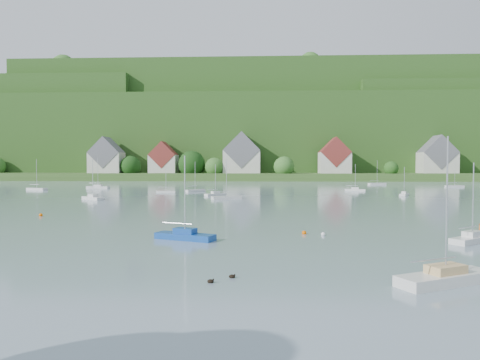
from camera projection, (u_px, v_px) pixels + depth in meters
The scene contains 15 objects.
far_shore_strip at pixel (232, 176), 210.19m from camera, with size 600.00×60.00×3.00m, color #34551F.
forested_ridge at pixel (240, 138), 277.86m from camera, with size 620.00×181.22×69.89m.
village_building_0 at pixel (107, 158), 199.40m from camera, with size 14.00×10.40×16.00m.
village_building_1 at pixel (164, 160), 200.30m from camera, with size 12.00×9.36×14.00m.
village_building_2 at pixel (242, 156), 197.67m from camera, with size 16.00×11.44×18.00m.
village_building_3 at pixel (334, 158), 193.91m from camera, with size 13.00×10.40×15.50m.
village_building_4 at pixel (437, 158), 195.88m from camera, with size 15.00×10.40×16.50m.
near_sailboat_1 at pixel (185, 235), 41.89m from camera, with size 5.97×3.67×7.81m.
near_sailboat_2 at pixel (446, 276), 26.39m from camera, with size 6.53×4.51×8.66m.
near_sailboat_3 at pixel (472, 238), 40.39m from camera, with size 5.10×4.43×7.17m.
mooring_buoy_1 at pixel (323, 235), 44.31m from camera, with size 0.42×0.42×0.42m, color white.
mooring_buoy_2 at pixel (304, 234), 45.13m from camera, with size 0.47×0.47×0.47m, color #F35F00.
mooring_buoy_3 at pixel (41, 216), 60.67m from camera, with size 0.50×0.50×0.50m, color #F35F00.
duck_pair at pixel (222, 279), 27.24m from camera, with size 1.62×1.45×0.29m.
far_sailboat_cluster at pixel (255, 188), 124.83m from camera, with size 202.06×76.22×8.71m.
Camera 1 is at (13.03, -9.76, 7.06)m, focal length 33.74 mm.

